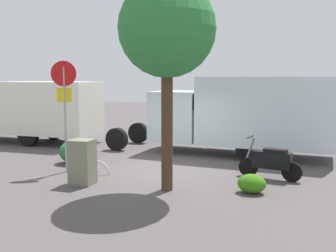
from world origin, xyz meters
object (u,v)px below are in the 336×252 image
(box_truck_near, at_px, (240,112))
(bike_rack_hoop, at_px, (97,174))
(motorcycle, at_px, (271,161))
(utility_cabinet, at_px, (82,162))
(street_tree, at_px, (167,30))
(stop_sign, at_px, (65,98))
(box_truck_far, at_px, (29,108))

(box_truck_near, xyz_separation_m, bike_rack_hoop, (3.50, 4.40, -1.62))
(motorcycle, xyz_separation_m, utility_cabinet, (4.76, 2.29, 0.09))
(box_truck_near, height_order, street_tree, street_tree)
(box_truck_near, bearing_deg, bike_rack_hoop, 53.58)
(stop_sign, height_order, utility_cabinet, stop_sign)
(box_truck_near, distance_m, stop_sign, 6.39)
(stop_sign, relative_size, street_tree, 0.64)
(stop_sign, xyz_separation_m, street_tree, (-3.58, 0.74, 1.78))
(box_truck_near, height_order, stop_sign, stop_sign)
(motorcycle, height_order, utility_cabinet, utility_cabinet)
(box_truck_near, relative_size, bike_rack_hoop, 10.04)
(motorcycle, xyz_separation_m, stop_sign, (5.98, 1.27, 1.74))
(box_truck_near, relative_size, motorcycle, 4.73)
(box_truck_near, bearing_deg, utility_cabinet, 61.21)
(box_truck_far, distance_m, bike_rack_hoop, 7.27)
(box_truck_near, relative_size, box_truck_far, 1.09)
(box_truck_near, xyz_separation_m, street_tree, (0.93, 5.22, 2.43))
(box_truck_far, relative_size, bike_rack_hoop, 9.25)
(box_truck_far, distance_m, stop_sign, 6.40)
(motorcycle, height_order, bike_rack_hoop, motorcycle)
(box_truck_far, distance_m, utility_cabinet, 8.00)
(stop_sign, distance_m, street_tree, 4.06)
(utility_cabinet, xyz_separation_m, bike_rack_hoop, (0.22, -1.09, -0.61))
(box_truck_near, xyz_separation_m, motorcycle, (-1.47, 3.20, -1.10))
(motorcycle, bearing_deg, street_tree, 49.36)
(box_truck_far, height_order, motorcycle, box_truck_far)
(box_truck_near, distance_m, bike_rack_hoop, 5.85)
(stop_sign, distance_m, bike_rack_hoop, 2.47)
(motorcycle, height_order, street_tree, street_tree)
(utility_cabinet, bearing_deg, bike_rack_hoop, -78.79)
(box_truck_near, distance_m, motorcycle, 3.69)
(stop_sign, bearing_deg, street_tree, 168.26)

